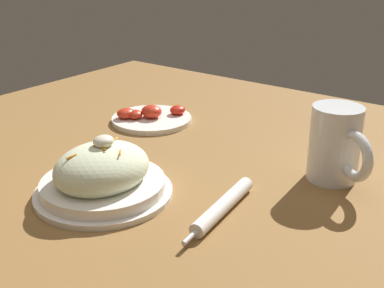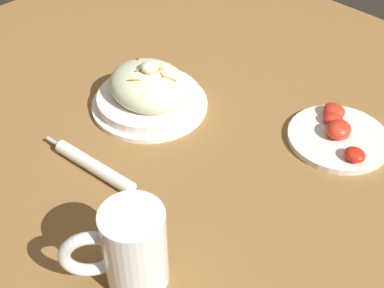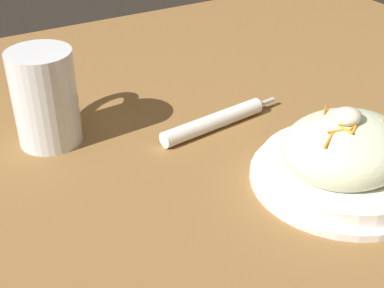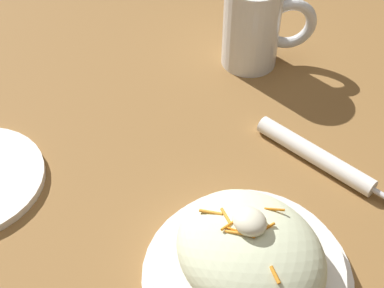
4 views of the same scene
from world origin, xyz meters
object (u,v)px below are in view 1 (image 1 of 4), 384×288
at_px(beer_mug, 336,149).
at_px(tomato_plate, 150,117).
at_px(salad_plate, 103,176).
at_px(napkin_roll, 223,206).

relative_size(beer_mug, tomato_plate, 0.72).
height_order(salad_plate, tomato_plate, salad_plate).
xyz_separation_m(beer_mug, napkin_roll, (0.22, -0.10, -0.05)).
xyz_separation_m(salad_plate, beer_mug, (-0.30, 0.29, 0.02)).
xyz_separation_m(salad_plate, tomato_plate, (-0.34, -0.19, -0.02)).
bearing_deg(tomato_plate, napkin_roll, 55.56).
height_order(napkin_roll, tomato_plate, tomato_plate).
bearing_deg(salad_plate, beer_mug, 135.14).
bearing_deg(salad_plate, tomato_plate, -151.17).
bearing_deg(beer_mug, tomato_plate, -94.74).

